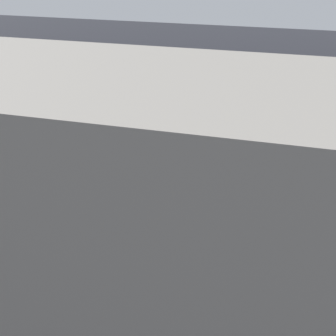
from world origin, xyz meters
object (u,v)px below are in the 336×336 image
(moving_hatchback, at_px, (224,152))
(pedestrian, at_px, (73,172))
(sign_post, at_px, (77,178))
(fire_hydrant, at_px, (95,188))

(moving_hatchback, xyz_separation_m, pedestrian, (5.06, 2.56, -0.07))
(moving_hatchback, relative_size, sign_post, 1.75)
(moving_hatchback, distance_m, sign_post, 5.71)
(fire_hydrant, distance_m, pedestrian, 0.98)
(sign_post, bearing_deg, fire_hydrant, -89.98)
(pedestrian, height_order, sign_post, sign_post)
(moving_hatchback, xyz_separation_m, sign_post, (4.25, 3.77, 0.55))
(fire_hydrant, xyz_separation_m, sign_post, (-0.00, 1.16, 1.18))
(fire_hydrant, xyz_separation_m, pedestrian, (0.80, -0.05, 0.56))
(pedestrian, bearing_deg, sign_post, 123.64)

